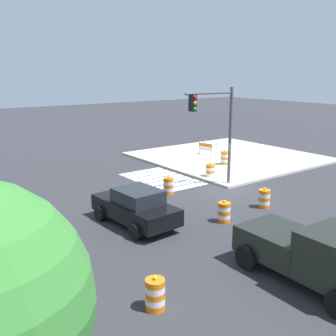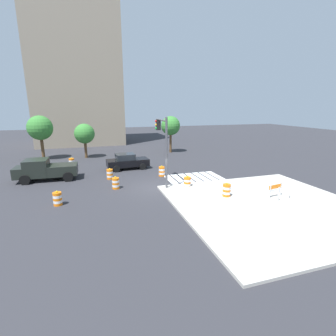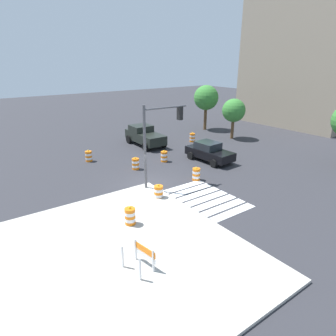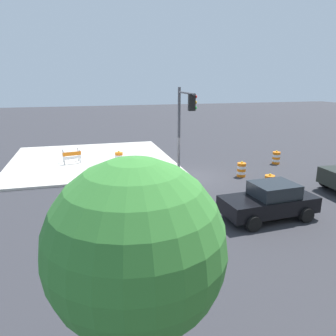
{
  "view_description": "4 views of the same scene",
  "coord_description": "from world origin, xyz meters",
  "px_view_note": "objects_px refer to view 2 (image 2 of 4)",
  "views": [
    {
      "loc": [
        -15.14,
        15.41,
        6.47
      ],
      "look_at": [
        1.56,
        3.09,
        1.38
      ],
      "focal_mm": 42.08,
      "sensor_mm": 36.0,
      "label": 1
    },
    {
      "loc": [
        -4.89,
        -18.43,
        6.44
      ],
      "look_at": [
        1.68,
        2.45,
        0.94
      ],
      "focal_mm": 26.39,
      "sensor_mm": 36.0,
      "label": 2
    },
    {
      "loc": [
        16.34,
        -10.04,
        8.29
      ],
      "look_at": [
        -0.22,
        1.82,
        0.78
      ],
      "focal_mm": 31.69,
      "sensor_mm": 36.0,
      "label": 3
    },
    {
      "loc": [
        6.59,
        18.99,
        6.13
      ],
      "look_at": [
        1.7,
        0.81,
        0.93
      ],
      "focal_mm": 34.55,
      "sensor_mm": 36.0,
      "label": 4
    }
  ],
  "objects_px": {
    "traffic_barrel_near_corner": "(162,171)",
    "traffic_barrel_lane_center": "(58,199)",
    "traffic_barrel_far_curb": "(72,162)",
    "traffic_barrel_on_sidewalk": "(227,190)",
    "pickup_truck": "(44,170)",
    "traffic_barrel_median_far": "(110,174)",
    "traffic_barrel_median_near": "(187,182)",
    "sports_car": "(127,161)",
    "traffic_light_pole": "(163,139)",
    "traffic_barrel_crosswalk_end": "(116,183)",
    "street_tree_streetside_near": "(171,126)",
    "street_tree_streetside_far": "(40,128)",
    "street_tree_streetside_mid": "(84,134)",
    "construction_barricade": "(277,190)"
  },
  "relations": [
    {
      "from": "traffic_barrel_near_corner",
      "to": "traffic_barrel_lane_center",
      "type": "distance_m",
      "value": 9.81
    },
    {
      "from": "traffic_barrel_far_curb",
      "to": "traffic_barrel_on_sidewalk",
      "type": "xyz_separation_m",
      "value": [
        11.19,
        -13.62,
        0.15
      ]
    },
    {
      "from": "traffic_barrel_near_corner",
      "to": "pickup_truck",
      "type": "bearing_deg",
      "value": 169.78
    },
    {
      "from": "traffic_barrel_on_sidewalk",
      "to": "traffic_barrel_median_far",
      "type": "bearing_deg",
      "value": 135.53
    },
    {
      "from": "traffic_barrel_median_near",
      "to": "pickup_truck",
      "type": "bearing_deg",
      "value": 152.81
    },
    {
      "from": "sports_car",
      "to": "traffic_barrel_near_corner",
      "type": "xyz_separation_m",
      "value": [
        2.69,
        -3.76,
        -0.36
      ]
    },
    {
      "from": "sports_car",
      "to": "traffic_barrel_lane_center",
      "type": "height_order",
      "value": "sports_car"
    },
    {
      "from": "pickup_truck",
      "to": "traffic_light_pole",
      "type": "xyz_separation_m",
      "value": [
        9.67,
        -4.57,
        2.94
      ]
    },
    {
      "from": "traffic_light_pole",
      "to": "traffic_barrel_crosswalk_end",
      "type": "bearing_deg",
      "value": 176.23
    },
    {
      "from": "traffic_barrel_near_corner",
      "to": "traffic_barrel_median_far",
      "type": "height_order",
      "value": "same"
    },
    {
      "from": "sports_car",
      "to": "street_tree_streetside_near",
      "type": "distance_m",
      "value": 11.11
    },
    {
      "from": "traffic_barrel_lane_center",
      "to": "traffic_barrel_near_corner",
      "type": "bearing_deg",
      "value": 28.93
    },
    {
      "from": "pickup_truck",
      "to": "traffic_barrel_far_curb",
      "type": "bearing_deg",
      "value": 67.49
    },
    {
      "from": "street_tree_streetside_far",
      "to": "street_tree_streetside_mid",
      "type": "bearing_deg",
      "value": -6.52
    },
    {
      "from": "traffic_barrel_near_corner",
      "to": "traffic_barrel_median_near",
      "type": "distance_m",
      "value": 4.09
    },
    {
      "from": "street_tree_streetside_mid",
      "to": "traffic_barrel_far_curb",
      "type": "bearing_deg",
      "value": -108.33
    },
    {
      "from": "construction_barricade",
      "to": "traffic_light_pole",
      "type": "relative_size",
      "value": 0.25
    },
    {
      "from": "traffic_barrel_median_far",
      "to": "street_tree_streetside_near",
      "type": "xyz_separation_m",
      "value": [
        9.41,
        11.09,
        3.29
      ]
    },
    {
      "from": "traffic_barrel_near_corner",
      "to": "construction_barricade",
      "type": "distance_m",
      "value": 10.27
    },
    {
      "from": "sports_car",
      "to": "street_tree_streetside_far",
      "type": "xyz_separation_m",
      "value": [
        -9.24,
        7.93,
        3.05
      ]
    },
    {
      "from": "traffic_barrel_median_far",
      "to": "traffic_barrel_crosswalk_end",
      "type": "bearing_deg",
      "value": -85.65
    },
    {
      "from": "traffic_barrel_crosswalk_end",
      "to": "street_tree_streetside_far",
      "type": "xyz_separation_m",
      "value": [
        -7.39,
        14.14,
        3.41
      ]
    },
    {
      "from": "traffic_barrel_near_corner",
      "to": "construction_barricade",
      "type": "bearing_deg",
      "value": -53.39
    },
    {
      "from": "traffic_light_pole",
      "to": "traffic_barrel_median_near",
      "type": "bearing_deg",
      "value": -36.96
    },
    {
      "from": "traffic_barrel_on_sidewalk",
      "to": "traffic_light_pole",
      "type": "height_order",
      "value": "traffic_light_pole"
    },
    {
      "from": "traffic_barrel_lane_center",
      "to": "street_tree_streetside_mid",
      "type": "relative_size",
      "value": 0.24
    },
    {
      "from": "sports_car",
      "to": "construction_barricade",
      "type": "relative_size",
      "value": 3.26
    },
    {
      "from": "sports_car",
      "to": "street_tree_streetside_near",
      "type": "xyz_separation_m",
      "value": [
        7.34,
        7.81,
        2.93
      ]
    },
    {
      "from": "traffic_light_pole",
      "to": "traffic_barrel_lane_center",
      "type": "bearing_deg",
      "value": -165.52
    },
    {
      "from": "street_tree_streetside_mid",
      "to": "traffic_barrel_lane_center",
      "type": "bearing_deg",
      "value": -96.14
    },
    {
      "from": "traffic_barrel_far_curb",
      "to": "street_tree_streetside_mid",
      "type": "xyz_separation_m",
      "value": [
        1.48,
        4.46,
        2.61
      ]
    },
    {
      "from": "traffic_barrel_median_near",
      "to": "street_tree_streetside_near",
      "type": "xyz_separation_m",
      "value": [
        3.64,
        15.54,
        3.29
      ]
    },
    {
      "from": "sports_car",
      "to": "construction_barricade",
      "type": "bearing_deg",
      "value": -53.7
    },
    {
      "from": "traffic_barrel_lane_center",
      "to": "traffic_barrel_on_sidewalk",
      "type": "bearing_deg",
      "value": -11.03
    },
    {
      "from": "traffic_barrel_on_sidewalk",
      "to": "street_tree_streetside_far",
      "type": "distance_m",
      "value": 24.02
    },
    {
      "from": "traffic_barrel_near_corner",
      "to": "street_tree_streetside_far",
      "type": "bearing_deg",
      "value": 135.59
    },
    {
      "from": "pickup_truck",
      "to": "traffic_barrel_on_sidewalk",
      "type": "relative_size",
      "value": 5.08
    },
    {
      "from": "traffic_barrel_far_curb",
      "to": "traffic_barrel_on_sidewalk",
      "type": "relative_size",
      "value": 1.0
    },
    {
      "from": "construction_barricade",
      "to": "traffic_barrel_median_near",
      "type": "bearing_deg",
      "value": 140.1
    },
    {
      "from": "sports_car",
      "to": "street_tree_streetside_far",
      "type": "height_order",
      "value": "street_tree_streetside_far"
    },
    {
      "from": "pickup_truck",
      "to": "street_tree_streetside_mid",
      "type": "xyz_separation_m",
      "value": [
        3.46,
        9.25,
        2.09
      ]
    },
    {
      "from": "traffic_barrel_crosswalk_end",
      "to": "traffic_barrel_lane_center",
      "type": "relative_size",
      "value": 1.0
    },
    {
      "from": "traffic_light_pole",
      "to": "street_tree_streetside_far",
      "type": "distance_m",
      "value": 18.27
    },
    {
      "from": "traffic_barrel_crosswalk_end",
      "to": "traffic_barrel_on_sidewalk",
      "type": "relative_size",
      "value": 1.0
    },
    {
      "from": "traffic_barrel_on_sidewalk",
      "to": "street_tree_streetside_far",
      "type": "height_order",
      "value": "street_tree_streetside_far"
    },
    {
      "from": "traffic_barrel_lane_center",
      "to": "street_tree_streetside_far",
      "type": "relative_size",
      "value": 0.19
    },
    {
      "from": "traffic_barrel_median_near",
      "to": "traffic_barrel_median_far",
      "type": "xyz_separation_m",
      "value": [
        -5.77,
        4.45,
        0.0
      ]
    },
    {
      "from": "traffic_barrel_crosswalk_end",
      "to": "street_tree_streetside_mid",
      "type": "distance_m",
      "value": 14.01
    },
    {
      "from": "pickup_truck",
      "to": "traffic_barrel_median_near",
      "type": "height_order",
      "value": "pickup_truck"
    },
    {
      "from": "traffic_barrel_lane_center",
      "to": "construction_barricade",
      "type": "height_order",
      "value": "construction_barricade"
    }
  ]
}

